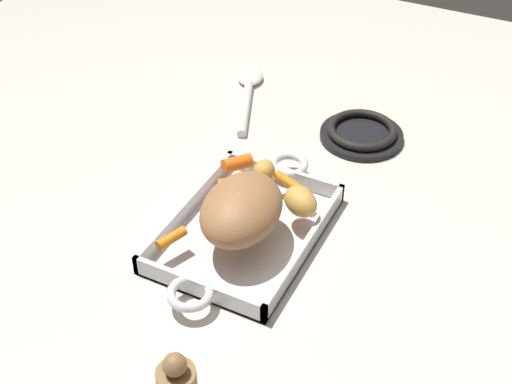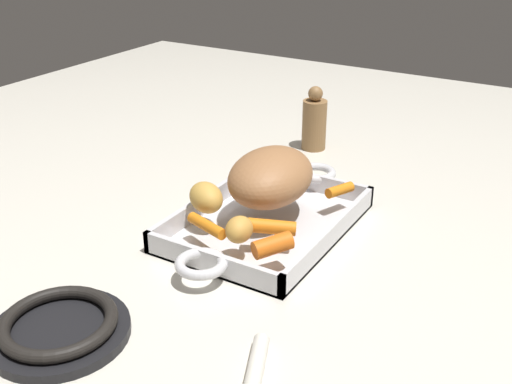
# 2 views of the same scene
# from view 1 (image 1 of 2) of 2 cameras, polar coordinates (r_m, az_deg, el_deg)

# --- Properties ---
(ground_plane) EXTENTS (1.93, 1.93, 0.00)m
(ground_plane) POSITION_cam_1_polar(r_m,az_deg,el_deg) (1.07, -0.92, -3.60)
(ground_plane) COLOR silver
(roasting_dish) EXTENTS (0.40, 0.22, 0.03)m
(roasting_dish) POSITION_cam_1_polar(r_m,az_deg,el_deg) (1.07, -0.92, -3.17)
(roasting_dish) COLOR silver
(roasting_dish) RESTS_ON ground_plane
(pork_roast) EXTENTS (0.17, 0.13, 0.08)m
(pork_roast) POSITION_cam_1_polar(r_m,az_deg,el_deg) (1.01, -1.22, -1.45)
(pork_roast) COLOR #A36D43
(pork_roast) RESTS_ON roasting_dish
(baby_carrot_northwest) EXTENTS (0.05, 0.07, 0.02)m
(baby_carrot_northwest) POSITION_cam_1_polar(r_m,az_deg,el_deg) (1.10, -1.46, 0.72)
(baby_carrot_northwest) COLOR orange
(baby_carrot_northwest) RESTS_ON roasting_dish
(baby_carrot_long) EXTENTS (0.06, 0.05, 0.03)m
(baby_carrot_long) POSITION_cam_1_polar(r_m,az_deg,el_deg) (1.14, -1.59, 2.41)
(baby_carrot_long) COLOR orange
(baby_carrot_long) RESTS_ON roasting_dish
(baby_carrot_northeast) EXTENTS (0.05, 0.03, 0.02)m
(baby_carrot_northeast) POSITION_cam_1_polar(r_m,az_deg,el_deg) (1.02, -7.08, -3.84)
(baby_carrot_northeast) COLOR orange
(baby_carrot_northeast) RESTS_ON roasting_dish
(baby_carrot_southeast) EXTENTS (0.04, 0.07, 0.02)m
(baby_carrot_southeast) POSITION_cam_1_polar(r_m,az_deg,el_deg) (1.10, 3.09, 0.61)
(baby_carrot_southeast) COLOR orange
(baby_carrot_southeast) RESTS_ON roasting_dish
(potato_whole) EXTENTS (0.07, 0.08, 0.04)m
(potato_whole) POSITION_cam_1_polar(r_m,az_deg,el_deg) (1.05, 3.74, -0.81)
(potato_whole) COLOR gold
(potato_whole) RESTS_ON roasting_dish
(potato_halved) EXTENTS (0.05, 0.04, 0.03)m
(potato_halved) POSITION_cam_1_polar(r_m,az_deg,el_deg) (1.12, 0.68, 1.79)
(potato_halved) COLOR gold
(potato_halved) RESTS_ON roasting_dish
(stove_burner_rear) EXTENTS (0.16, 0.16, 0.03)m
(stove_burner_rear) POSITION_cam_1_polar(r_m,az_deg,el_deg) (1.29, 8.82, 4.91)
(stove_burner_rear) COLOR black
(stove_burner_rear) RESTS_ON ground_plane
(serving_spoon) EXTENTS (0.25, 0.13, 0.02)m
(serving_spoon) POSITION_cam_1_polar(r_m,az_deg,el_deg) (1.41, -0.65, 8.58)
(serving_spoon) COLOR white
(serving_spoon) RESTS_ON ground_plane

